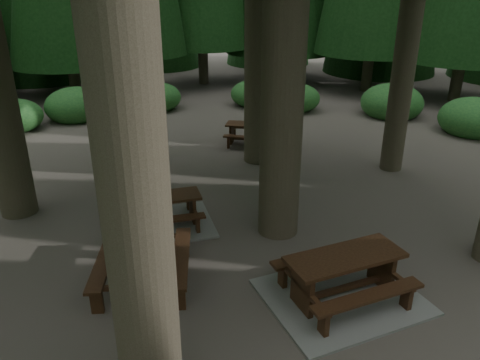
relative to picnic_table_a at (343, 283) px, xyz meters
name	(u,v)px	position (x,y,z in m)	size (l,w,h in m)	color
ground	(248,243)	(-0.64, 2.29, -0.30)	(80.00, 80.00, 0.00)	#4A423C
picnic_table_a	(343,283)	(0.00, 0.00, 0.00)	(2.58, 2.15, 0.85)	gray
picnic_table_b	(143,254)	(-2.90, 1.87, 0.27)	(2.21, 2.43, 0.86)	black
picnic_table_c	(163,216)	(-2.00, 3.74, -0.07)	(2.35, 2.05, 0.71)	gray
picnic_table_d	(250,131)	(2.18, 7.92, 0.15)	(2.01, 1.93, 0.68)	black
shrub_ring	(262,204)	(0.07, 3.04, 0.10)	(23.86, 24.64, 1.49)	#1F5C28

